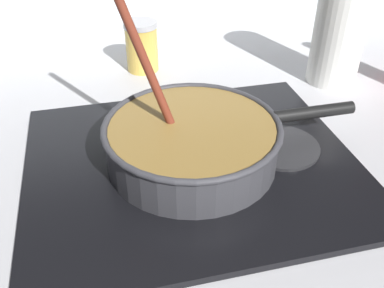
{
  "coord_description": "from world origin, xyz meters",
  "views": [
    {
      "loc": [
        -0.1,
        -0.5,
        0.46
      ],
      "look_at": [
        0.04,
        0.07,
        0.05
      ],
      "focal_mm": 40.41,
      "sensor_mm": 36.0,
      "label": 1
    }
  ],
  "objects": [
    {
      "name": "ground",
      "position": [
        0.0,
        0.0,
        -0.02
      ],
      "size": [
        2.4,
        1.6,
        0.04
      ],
      "primitive_type": "cube",
      "color": "#B7B7BC"
    },
    {
      "name": "hob_plate",
      "position": [
        0.04,
        0.07,
        0.01
      ],
      "size": [
        0.56,
        0.48,
        0.01
      ],
      "primitive_type": "cube",
      "color": "black",
      "rests_on": "ground"
    },
    {
      "name": "burner_ring",
      "position": [
        0.04,
        0.07,
        0.02
      ],
      "size": [
        0.17,
        0.17,
        0.01
      ],
      "primitive_type": "torus",
      "color": "#592D0C",
      "rests_on": "hob_plate"
    },
    {
      "name": "spare_burner",
      "position": [
        0.2,
        0.07,
        0.01
      ],
      "size": [
        0.14,
        0.14,
        0.01
      ],
      "primitive_type": "cylinder",
      "color": "#262628",
      "rests_on": "hob_plate"
    },
    {
      "name": "cooking_pan",
      "position": [
        0.04,
        0.07,
        0.05
      ],
      "size": [
        0.44,
        0.3,
        0.32
      ],
      "color": "#38383D",
      "rests_on": "hob_plate"
    },
    {
      "name": "condiment_jar",
      "position": [
        0.01,
        0.48,
        0.06
      ],
      "size": [
        0.08,
        0.08,
        0.12
      ],
      "color": "gold",
      "rests_on": "ground"
    },
    {
      "name": "paper_towel_roll",
      "position": [
        0.43,
        0.31,
        0.13
      ],
      "size": [
        0.11,
        0.11,
        0.26
      ],
      "primitive_type": "cylinder",
      "color": "white",
      "rests_on": "ground"
    }
  ]
}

